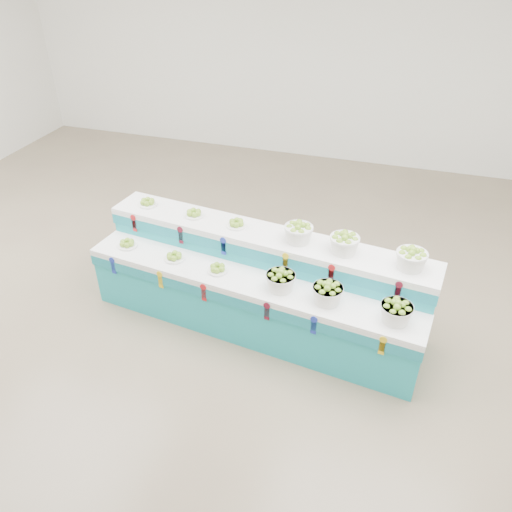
# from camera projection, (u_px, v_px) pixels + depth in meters

# --- Properties ---
(ground) EXTENTS (10.00, 10.00, 0.00)m
(ground) POSITION_uv_depth(u_px,v_px,m) (174.00, 313.00, 5.82)
(ground) COLOR #71614E
(ground) RESTS_ON ground
(back_wall) EXTENTS (10.00, 0.00, 10.00)m
(back_wall) POSITION_uv_depth(u_px,v_px,m) (289.00, 42.00, 8.66)
(back_wall) COLOR silver
(back_wall) RESTS_ON ground
(display_stand) EXTENTS (3.75, 1.40, 1.02)m
(display_stand) POSITION_uv_depth(u_px,v_px,m) (256.00, 284.00, 5.43)
(display_stand) COLOR teal
(display_stand) RESTS_ON ground
(plate_lower_left) EXTENTS (0.24, 0.24, 0.09)m
(plate_lower_left) POSITION_uv_depth(u_px,v_px,m) (127.00, 243.00, 5.63)
(plate_lower_left) COLOR white
(plate_lower_left) RESTS_ON display_stand
(plate_lower_mid) EXTENTS (0.24, 0.24, 0.09)m
(plate_lower_mid) POSITION_uv_depth(u_px,v_px,m) (174.00, 256.00, 5.42)
(plate_lower_mid) COLOR white
(plate_lower_mid) RESTS_ON display_stand
(plate_lower_right) EXTENTS (0.24, 0.24, 0.09)m
(plate_lower_right) POSITION_uv_depth(u_px,v_px,m) (218.00, 268.00, 5.24)
(plate_lower_right) COLOR white
(plate_lower_right) RESTS_ON display_stand
(basket_lower_left) EXTENTS (0.33, 0.33, 0.21)m
(basket_lower_left) POSITION_uv_depth(u_px,v_px,m) (281.00, 280.00, 4.96)
(basket_lower_left) COLOR silver
(basket_lower_left) RESTS_ON display_stand
(basket_lower_mid) EXTENTS (0.33, 0.33, 0.21)m
(basket_lower_mid) POSITION_uv_depth(u_px,v_px,m) (328.00, 293.00, 4.79)
(basket_lower_mid) COLOR silver
(basket_lower_mid) RESTS_ON display_stand
(basket_lower_right) EXTENTS (0.33, 0.33, 0.21)m
(basket_lower_right) POSITION_uv_depth(u_px,v_px,m) (396.00, 311.00, 4.56)
(basket_lower_right) COLOR silver
(basket_lower_right) RESTS_ON display_stand
(plate_upper_left) EXTENTS (0.24, 0.24, 0.09)m
(plate_upper_left) POSITION_uv_depth(u_px,v_px,m) (147.00, 202.00, 5.81)
(plate_upper_left) COLOR white
(plate_upper_left) RESTS_ON display_stand
(plate_upper_mid) EXTENTS (0.24, 0.24, 0.09)m
(plate_upper_mid) POSITION_uv_depth(u_px,v_px,m) (194.00, 213.00, 5.59)
(plate_upper_mid) COLOR white
(plate_upper_mid) RESTS_ON display_stand
(plate_upper_right) EXTENTS (0.24, 0.24, 0.09)m
(plate_upper_right) POSITION_uv_depth(u_px,v_px,m) (236.00, 223.00, 5.41)
(plate_upper_right) COLOR white
(plate_upper_right) RESTS_ON display_stand
(basket_upper_left) EXTENTS (0.33, 0.33, 0.21)m
(basket_upper_left) POSITION_uv_depth(u_px,v_px,m) (298.00, 232.00, 5.13)
(basket_upper_left) COLOR silver
(basket_upper_left) RESTS_ON display_stand
(basket_upper_mid) EXTENTS (0.33, 0.33, 0.21)m
(basket_upper_mid) POSITION_uv_depth(u_px,v_px,m) (344.00, 243.00, 4.96)
(basket_upper_mid) COLOR silver
(basket_upper_mid) RESTS_ON display_stand
(basket_upper_right) EXTENTS (0.33, 0.33, 0.21)m
(basket_upper_right) POSITION_uv_depth(u_px,v_px,m) (411.00, 258.00, 4.74)
(basket_upper_right) COLOR silver
(basket_upper_right) RESTS_ON display_stand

